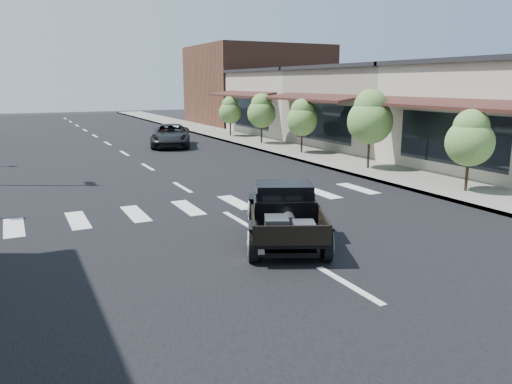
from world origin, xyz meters
name	(u,v)px	position (x,y,z in m)	size (l,w,h in m)	color
ground	(273,241)	(0.00, 0.00, 0.00)	(120.00, 120.00, 0.00)	black
road	(133,158)	(0.00, 15.00, 0.01)	(14.00, 80.00, 0.02)	black
road_markings	(160,175)	(0.00, 10.00, 0.00)	(12.00, 60.00, 0.06)	silver
sidewalk_right	(280,148)	(8.50, 15.00, 0.07)	(3.00, 80.00, 0.15)	gray
storefront_mid	(393,109)	(15.00, 13.00, 2.25)	(10.00, 9.00, 4.50)	gray
storefront_far	(311,103)	(15.00, 22.00, 2.25)	(10.00, 9.00, 4.50)	#B4AD98
far_building_right	(258,86)	(15.50, 32.00, 3.50)	(11.00, 10.00, 7.00)	brown
small_tree_a	(469,152)	(8.30, 1.61, 1.47)	(1.59, 1.59, 2.65)	#59833C
small_tree_b	(370,131)	(8.30, 6.82, 1.76)	(1.93, 1.93, 3.22)	#59833C
small_tree_c	(302,127)	(8.30, 12.32, 1.50)	(1.62, 1.62, 2.70)	#59833C
small_tree_d	(262,119)	(8.30, 16.99, 1.59)	(1.73, 1.73, 2.88)	#59833C
small_tree_e	(230,117)	(8.30, 21.77, 1.44)	(1.55, 1.55, 2.58)	#59833C
hotrod_pickup	(285,213)	(0.26, -0.09, 0.71)	(1.91, 4.09, 1.42)	black
second_car	(171,136)	(3.15, 18.76, 0.66)	(2.20, 4.77, 1.32)	black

